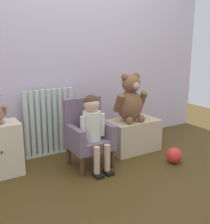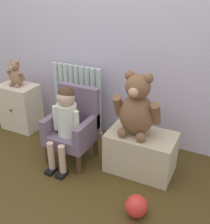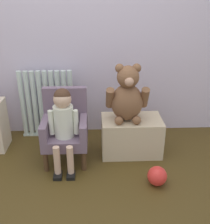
{
  "view_description": "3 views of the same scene",
  "coord_description": "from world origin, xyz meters",
  "px_view_note": "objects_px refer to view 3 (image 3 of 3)",
  "views": [
    {
      "loc": [
        -1.26,
        -1.74,
        1.19
      ],
      "look_at": [
        0.16,
        0.63,
        0.5
      ],
      "focal_mm": 45.0,
      "sensor_mm": 36.0,
      "label": 1
    },
    {
      "loc": [
        1.14,
        -1.23,
        1.54
      ],
      "look_at": [
        0.27,
        0.53,
        0.55
      ],
      "focal_mm": 45.0,
      "sensor_mm": 36.0,
      "label": 2
    },
    {
      "loc": [
        0.2,
        -1.66,
        1.5
      ],
      "look_at": [
        0.29,
        0.54,
        0.48
      ],
      "focal_mm": 45.0,
      "sensor_mm": 36.0,
      "label": 3
    }
  ],
  "objects_px": {
    "child_armchair": "(65,127)",
    "toy_ball": "(157,176)",
    "low_bench": "(131,136)",
    "child_figure": "(63,118)",
    "radiator": "(47,105)",
    "large_teddy_bear": "(127,96)"
  },
  "relations": [
    {
      "from": "child_armchair",
      "to": "large_teddy_bear",
      "type": "height_order",
      "value": "large_teddy_bear"
    },
    {
      "from": "child_figure",
      "to": "low_bench",
      "type": "height_order",
      "value": "child_figure"
    },
    {
      "from": "large_teddy_bear",
      "to": "toy_ball",
      "type": "height_order",
      "value": "large_teddy_bear"
    },
    {
      "from": "low_bench",
      "to": "toy_ball",
      "type": "height_order",
      "value": "low_bench"
    },
    {
      "from": "child_armchair",
      "to": "toy_ball",
      "type": "relative_size",
      "value": 4.14
    },
    {
      "from": "radiator",
      "to": "toy_ball",
      "type": "bearing_deg",
      "value": -41.17
    },
    {
      "from": "child_armchair",
      "to": "child_figure",
      "type": "height_order",
      "value": "child_figure"
    },
    {
      "from": "child_figure",
      "to": "large_teddy_bear",
      "type": "bearing_deg",
      "value": 17.74
    },
    {
      "from": "large_teddy_bear",
      "to": "toy_ball",
      "type": "relative_size",
      "value": 3.29
    },
    {
      "from": "radiator",
      "to": "child_figure",
      "type": "bearing_deg",
      "value": -67.87
    },
    {
      "from": "low_bench",
      "to": "toy_ball",
      "type": "xyz_separation_m",
      "value": [
        0.15,
        -0.5,
        -0.1
      ]
    },
    {
      "from": "child_figure",
      "to": "radiator",
      "type": "bearing_deg",
      "value": 112.13
    },
    {
      "from": "radiator",
      "to": "toy_ball",
      "type": "xyz_separation_m",
      "value": [
        0.99,
        -0.86,
        -0.28
      ]
    },
    {
      "from": "child_armchair",
      "to": "child_figure",
      "type": "distance_m",
      "value": 0.18
    },
    {
      "from": "child_armchair",
      "to": "toy_ball",
      "type": "xyz_separation_m",
      "value": [
        0.76,
        -0.42,
        -0.24
      ]
    },
    {
      "from": "child_figure",
      "to": "large_teddy_bear",
      "type": "height_order",
      "value": "large_teddy_bear"
    },
    {
      "from": "radiator",
      "to": "child_figure",
      "type": "relative_size",
      "value": 1.0
    },
    {
      "from": "radiator",
      "to": "low_bench",
      "type": "height_order",
      "value": "radiator"
    },
    {
      "from": "child_armchair",
      "to": "large_teddy_bear",
      "type": "xyz_separation_m",
      "value": [
        0.56,
        0.07,
        0.26
      ]
    },
    {
      "from": "child_armchair",
      "to": "radiator",
      "type": "bearing_deg",
      "value": 116.78
    },
    {
      "from": "low_bench",
      "to": "child_figure",
      "type": "bearing_deg",
      "value": -162.9
    },
    {
      "from": "radiator",
      "to": "large_teddy_bear",
      "type": "xyz_separation_m",
      "value": [
        0.78,
        -0.37,
        0.23
      ]
    }
  ]
}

